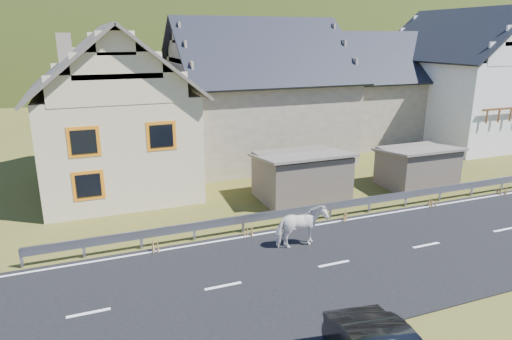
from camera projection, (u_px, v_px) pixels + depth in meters
name	position (u px, v px, depth m)	size (l,w,h in m)	color
ground	(426.00, 246.00, 17.15)	(160.00, 160.00, 0.00)	#3C3E11
road	(426.00, 246.00, 17.14)	(60.00, 7.00, 0.04)	black
lane_markings	(426.00, 245.00, 17.14)	(60.00, 6.60, 0.01)	silver
guardrail	(370.00, 201.00, 20.28)	(28.10, 0.09, 0.75)	#93969B
shed_left	(301.00, 177.00, 21.95)	(4.30, 3.30, 2.40)	brown
shed_right	(417.00, 168.00, 23.80)	(3.80, 2.90, 2.20)	brown
house_cream	(113.00, 103.00, 23.14)	(7.80, 9.80, 8.30)	beige
house_stone_a	(256.00, 85.00, 28.89)	(10.80, 9.80, 8.90)	tan
house_stone_b	(370.00, 83.00, 34.29)	(9.80, 8.80, 8.10)	tan
house_white	(464.00, 72.00, 33.47)	(8.80, 10.80, 9.70)	white
mountain	(122.00, 107.00, 185.33)	(440.00, 280.00, 260.00)	#233610
horse	(301.00, 227.00, 16.82)	(1.89, 0.86, 1.60)	white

